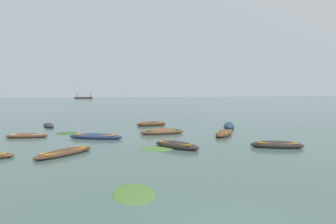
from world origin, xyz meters
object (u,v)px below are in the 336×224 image
(rowboat_5, at_px, (151,124))
(rowboat_2, at_px, (96,136))
(rowboat_4, at_px, (64,153))
(rowboat_8, at_px, (224,133))
(rowboat_10, at_px, (49,125))
(rowboat_3, at_px, (162,132))
(rowboat_1, at_px, (177,145))
(rowboat_6, at_px, (27,136))
(rowboat_7, at_px, (229,126))
(ferry_0, at_px, (84,98))
(rowboat_0, at_px, (277,145))

(rowboat_5, bearing_deg, rowboat_2, -119.58)
(rowboat_2, distance_m, rowboat_5, 9.46)
(rowboat_4, height_order, rowboat_5, rowboat_5)
(rowboat_2, relative_size, rowboat_8, 1.32)
(rowboat_2, bearing_deg, rowboat_10, 126.84)
(rowboat_3, xyz_separation_m, rowboat_10, (-11.62, 6.22, -0.06))
(rowboat_1, bearing_deg, rowboat_8, 47.65)
(rowboat_4, distance_m, rowboat_6, 8.46)
(rowboat_6, distance_m, rowboat_7, 19.06)
(rowboat_7, xyz_separation_m, ferry_0, (-36.59, 111.63, 0.26))
(rowboat_0, distance_m, rowboat_6, 19.26)
(rowboat_2, height_order, ferry_0, ferry_0)
(rowboat_7, xyz_separation_m, rowboat_10, (-18.87, 2.14, -0.04))
(rowboat_5, xyz_separation_m, rowboat_10, (-10.85, 0.02, -0.04))
(rowboat_3, height_order, rowboat_7, rowboat_3)
(rowboat_2, height_order, rowboat_7, rowboat_7)
(rowboat_5, bearing_deg, rowboat_10, 179.89)
(rowboat_2, distance_m, rowboat_4, 6.09)
(rowboat_5, height_order, rowboat_8, rowboat_8)
(rowboat_2, distance_m, rowboat_8, 10.60)
(rowboat_0, bearing_deg, rowboat_7, 89.98)
(rowboat_5, bearing_deg, ferry_0, 104.62)
(rowboat_0, relative_size, rowboat_7, 0.83)
(rowboat_8, bearing_deg, rowboat_10, 155.37)
(rowboat_1, distance_m, rowboat_5, 12.78)
(rowboat_4, bearing_deg, rowboat_6, 124.30)
(rowboat_7, bearing_deg, rowboat_5, 165.22)
(rowboat_3, height_order, rowboat_5, rowboat_3)
(rowboat_4, distance_m, rowboat_7, 18.21)
(rowboat_0, relative_size, rowboat_5, 1.02)
(rowboat_4, relative_size, rowboat_5, 1.06)
(rowboat_6, bearing_deg, rowboat_3, 5.49)
(rowboat_7, bearing_deg, ferry_0, 108.15)
(rowboat_5, xyz_separation_m, rowboat_8, (5.92, -7.67, 0.01))
(rowboat_5, xyz_separation_m, ferry_0, (-28.57, 109.51, 0.26))
(rowboat_10, bearing_deg, rowboat_8, -24.63)
(rowboat_10, bearing_deg, rowboat_5, -0.11)
(rowboat_4, bearing_deg, rowboat_10, 110.33)
(rowboat_6, bearing_deg, ferry_0, 98.88)
(rowboat_0, height_order, rowboat_10, rowboat_0)
(rowboat_1, xyz_separation_m, rowboat_3, (-0.55, 6.52, 0.01))
(rowboat_2, relative_size, rowboat_5, 1.30)
(rowboat_3, xyz_separation_m, rowboat_4, (-6.33, -8.06, -0.05))
(rowboat_0, bearing_deg, rowboat_4, -175.20)
(rowboat_4, bearing_deg, ferry_0, 100.53)
(rowboat_5, distance_m, rowboat_8, 9.69)
(rowboat_2, bearing_deg, rowboat_4, -98.44)
(rowboat_0, relative_size, rowboat_1, 1.12)
(rowboat_0, xyz_separation_m, rowboat_8, (-2.10, 5.45, 0.01))
(rowboat_5, height_order, rowboat_10, rowboat_5)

